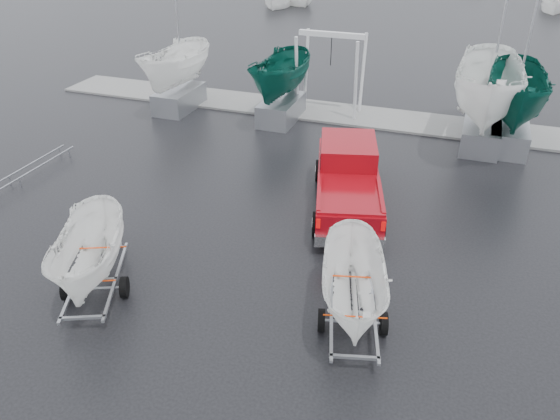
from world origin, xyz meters
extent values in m
plane|color=black|center=(0.00, 0.00, 0.00)|extent=(120.00, 120.00, 0.00)
cube|color=gray|center=(0.00, 13.00, 0.05)|extent=(30.00, 3.00, 0.12)
cube|color=maroon|center=(3.61, 3.66, 0.86)|extent=(3.66, 6.57, 1.02)
cube|color=maroon|center=(3.32, 4.75, 1.66)|extent=(2.55, 2.89, 0.91)
cube|color=black|center=(3.32, 4.75, 1.72)|extent=(2.51, 2.64, 0.59)
cube|color=silver|center=(4.41, 0.60, 0.54)|extent=(2.15, 0.74, 0.38)
cylinder|color=black|center=(2.10, 5.38, 0.43)|extent=(0.53, 0.91, 0.86)
cylinder|color=black|center=(4.07, 5.90, 0.43)|extent=(0.53, 0.91, 0.86)
cylinder|color=black|center=(3.14, 1.43, 0.43)|extent=(0.53, 0.91, 0.86)
cylinder|color=black|center=(5.11, 1.95, 0.43)|extent=(0.53, 0.91, 0.86)
cube|color=gray|center=(4.70, -2.63, 0.45)|extent=(0.99, 3.50, 0.08)
cube|color=gray|center=(5.76, -2.35, 0.45)|extent=(0.99, 3.50, 0.08)
cylinder|color=gray|center=(5.28, -2.69, 0.30)|extent=(1.57, 0.48, 0.08)
cylinder|color=black|center=(4.50, -2.89, 0.30)|extent=(0.33, 0.63, 0.60)
cylinder|color=black|center=(6.05, -2.48, 0.30)|extent=(0.33, 0.63, 0.60)
imported|color=white|center=(5.23, -2.49, 2.71)|extent=(2.05, 2.08, 4.44)
cube|color=#EA3D07|center=(5.02, -1.72, 1.00)|extent=(1.51, 0.44, 0.03)
cube|color=#EA3D07|center=(5.43, -3.27, 1.00)|extent=(1.51, 0.44, 0.03)
cube|color=gray|center=(-2.41, -3.78, 0.45)|extent=(1.52, 3.33, 0.08)
cube|color=gray|center=(-1.40, -3.33, 0.45)|extent=(1.52, 3.33, 0.08)
cylinder|color=gray|center=(-1.82, -3.74, 0.30)|extent=(1.50, 0.72, 0.08)
cylinder|color=black|center=(-2.56, -4.06, 0.30)|extent=(0.41, 0.62, 0.60)
cylinder|color=black|center=(-1.09, -3.42, 0.30)|extent=(0.41, 0.62, 0.60)
imported|color=white|center=(-1.90, -3.55, 2.73)|extent=(2.24, 2.26, 4.48)
cube|color=#EA3D07|center=(-2.23, -2.82, 1.00)|extent=(1.44, 0.66, 0.03)
cube|color=#EA3D07|center=(-1.58, -4.29, 1.00)|extent=(1.44, 0.66, 0.03)
cylinder|color=silver|center=(-1.09, 12.20, 2.00)|extent=(0.16, 0.58, 3.99)
cylinder|color=silver|center=(-1.09, 13.80, 2.00)|extent=(0.16, 0.58, 3.99)
cylinder|color=silver|center=(1.91, 12.20, 2.00)|extent=(0.16, 0.58, 3.99)
cylinder|color=silver|center=(1.91, 13.80, 2.00)|extent=(0.16, 0.58, 3.99)
cube|color=silver|center=(0.41, 13.00, 4.00)|extent=(3.30, 0.25, 0.25)
cube|color=gray|center=(-7.18, 11.00, 0.55)|extent=(1.60, 3.20, 1.10)
imported|color=white|center=(-7.18, 11.00, 4.09)|extent=(2.25, 2.31, 5.98)
cube|color=gray|center=(-1.55, 11.20, 0.55)|extent=(1.60, 3.20, 1.10)
imported|color=#0A4C3E|center=(-1.55, 11.20, 4.00)|extent=(2.18, 2.24, 5.81)
cube|color=gray|center=(7.96, 11.00, 0.55)|extent=(1.60, 3.20, 1.10)
imported|color=white|center=(7.96, 11.00, 4.99)|extent=(2.93, 3.00, 7.78)
cube|color=gray|center=(9.12, 11.30, 0.55)|extent=(1.60, 3.20, 1.10)
imported|color=#0A4C3E|center=(9.12, 11.30, 4.48)|extent=(2.54, 2.61, 6.76)
cylinder|color=gray|center=(-8.75, 1.00, 0.35)|extent=(0.06, 6.50, 0.06)
cylinder|color=gray|center=(-9.25, 1.00, 0.35)|extent=(0.06, 6.50, 0.06)
imported|color=white|center=(-11.99, 44.44, 0.00)|extent=(3.94, 3.95, 7.33)
imported|color=white|center=(-12.63, 42.25, 0.00)|extent=(2.64, 2.70, 6.60)
imported|color=white|center=(13.53, 48.39, 0.00)|extent=(2.12, 2.18, 5.62)
camera|label=1|loc=(7.10, -13.43, 9.83)|focal=35.00mm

